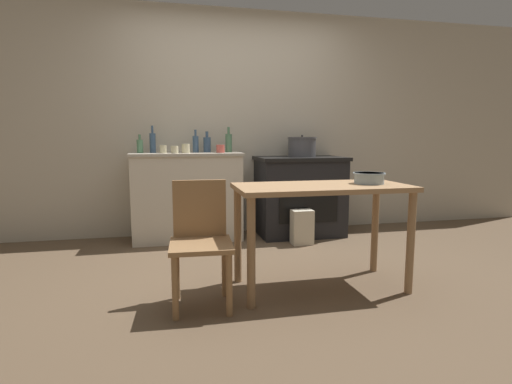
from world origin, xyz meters
name	(u,v)px	position (x,y,z in m)	size (l,w,h in m)	color
ground_plane	(268,273)	(0.00, 0.00, 0.00)	(14.00, 14.00, 0.00)	brown
wall_back	(235,123)	(0.00, 1.58, 1.27)	(8.00, 0.07, 2.55)	beige
counter_cabinet	(187,196)	(-0.58, 1.30, 0.48)	(1.18, 0.53, 0.95)	beige
stove	(300,196)	(0.69, 1.24, 0.45)	(0.98, 0.65, 0.90)	black
work_table	(322,201)	(0.30, -0.38, 0.65)	(1.25, 0.59, 0.77)	#A87F56
chair	(201,238)	(-0.58, -0.47, 0.45)	(0.42, 0.42, 0.82)	#997047
flour_sack	(302,227)	(0.57, 0.82, 0.18)	(0.22, 0.15, 0.36)	beige
stock_pot	(302,147)	(0.73, 1.30, 1.01)	(0.33, 0.33, 0.25)	#4C4C51
mixing_bowl_large	(369,177)	(0.67, -0.38, 0.82)	(0.24, 0.24, 0.08)	#93A8B2
bottle_far_left	(229,142)	(-0.11, 1.39, 1.06)	(0.07, 0.07, 0.28)	#517F5B
bottle_left	(153,142)	(-0.93, 1.37, 1.06)	(0.07, 0.07, 0.29)	#3D5675
bottle_mid_left	(207,144)	(-0.34, 1.43, 1.04)	(0.08, 0.08, 0.23)	#3D5675
bottle_center_left	(140,146)	(-1.06, 1.32, 1.02)	(0.07, 0.07, 0.19)	#517F5B
bottle_center	(196,144)	(-0.47, 1.38, 1.04)	(0.06, 0.06, 0.25)	#3D5675
cup_center_right	(163,149)	(-0.82, 1.21, 0.99)	(0.07, 0.07, 0.08)	beige
cup_mid_right	(175,150)	(-0.71, 1.17, 0.99)	(0.08, 0.08, 0.08)	beige
cup_right	(186,148)	(-0.59, 1.24, 1.00)	(0.08, 0.08, 0.10)	beige
cup_far_right	(220,149)	(-0.22, 1.23, 0.99)	(0.09, 0.09, 0.09)	#B74C42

